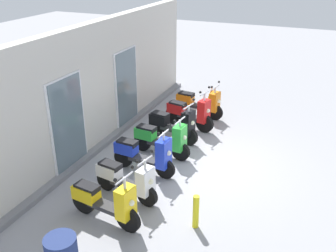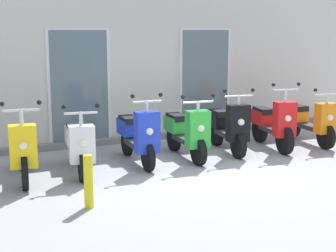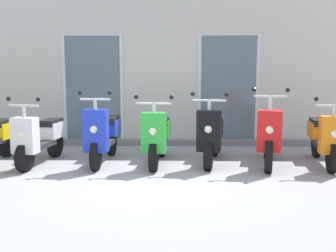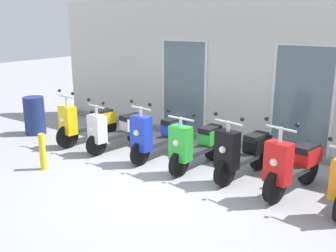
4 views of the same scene
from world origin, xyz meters
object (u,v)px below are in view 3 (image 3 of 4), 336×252
Objects in this scene: scooter_green at (158,136)px; scooter_black at (212,135)px; scooter_orange at (325,137)px; scooter_white at (40,137)px; scooter_blue at (103,134)px; scooter_red at (268,137)px.

scooter_black reaches higher than scooter_green.
scooter_white is at bearing -179.75° from scooter_orange.
scooter_red is (2.78, -0.09, -0.02)m from scooter_blue.
scooter_black is 0.95× the size of scooter_orange.
scooter_white is 0.97× the size of scooter_red.
scooter_black is (2.91, 0.12, 0.03)m from scooter_white.
scooter_red is at bearing -0.17° from scooter_white.
scooter_black is 0.97× the size of scooter_red.
scooter_blue is 1.05× the size of scooter_black.
scooter_green is 0.98× the size of scooter_orange.
scooter_red reaches higher than scooter_blue.
scooter_blue reaches higher than scooter_orange.
scooter_blue is at bearing 4.48° from scooter_white.
scooter_white is 0.95× the size of scooter_orange.
scooter_blue reaches higher than scooter_white.
scooter_green is 1.03× the size of scooter_black.
scooter_blue is 2.78m from scooter_red.
scooter_white is 4.79m from scooter_orange.
scooter_blue is at bearing 178.40° from scooter_green.
scooter_white is at bearing 179.83° from scooter_red.
scooter_green is (1.99, 0.06, 0.02)m from scooter_white.
scooter_red is at bearing -7.94° from scooter_black.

